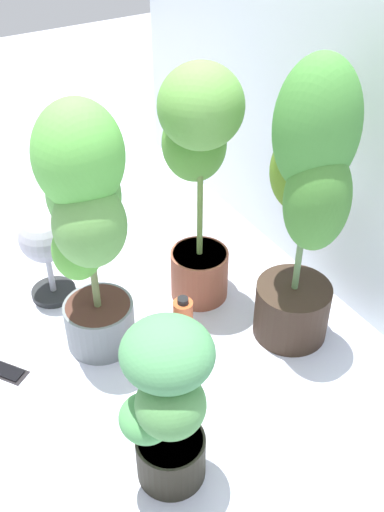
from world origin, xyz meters
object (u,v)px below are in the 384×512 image
(potted_plant_back_center, at_px, (308,196))
(cell_phone, at_px, (7,372))
(potted_plant_front_left, at_px, (85,214))
(potted_plant_front_right, at_px, (166,398))
(potted_plant_back_left, at_px, (198,160))
(nutrient_bottle, at_px, (183,322))
(floor_fan, at_px, (45,244))

(potted_plant_back_center, height_order, cell_phone, potted_plant_back_center)
(potted_plant_front_left, height_order, potted_plant_front_right, potted_plant_front_left)
(potted_plant_back_left, height_order, potted_plant_front_right, potted_plant_back_left)
(potted_plant_back_center, relative_size, cell_phone, 6.80)
(potted_plant_back_center, relative_size, nutrient_bottle, 4.94)
(potted_plant_back_center, xyz_separation_m, potted_plant_front_right, (0.30, -0.69, -0.25))
(potted_plant_front_left, relative_size, potted_plant_front_right, 1.59)
(potted_plant_back_center, height_order, floor_fan, potted_plant_back_center)
(potted_plant_front_left, distance_m, potted_plant_front_right, 0.66)
(cell_phone, bearing_deg, potted_plant_back_left, -32.28)
(potted_plant_front_left, relative_size, nutrient_bottle, 4.41)
(cell_phone, distance_m, nutrient_bottle, 0.65)
(potted_plant_back_center, height_order, nutrient_bottle, potted_plant_back_center)
(potted_plant_front_right, distance_m, nutrient_bottle, 0.61)
(potted_plant_front_left, relative_size, cell_phone, 6.06)
(potted_plant_front_left, relative_size, floor_fan, 2.48)
(potted_plant_back_left, bearing_deg, cell_phone, -86.79)
(potted_plant_front_left, distance_m, floor_fan, 0.47)
(potted_plant_back_left, height_order, potted_plant_back_center, potted_plant_back_center)
(floor_fan, xyz_separation_m, nutrient_bottle, (0.51, 0.32, -0.16))
(potted_plant_back_left, xyz_separation_m, floor_fan, (-0.27, -0.52, -0.34))
(potted_plant_front_left, bearing_deg, potted_plant_back_center, 63.34)
(floor_fan, bearing_deg, potted_plant_back_center, 139.62)
(nutrient_bottle, bearing_deg, potted_plant_back_left, 138.97)
(potted_plant_front_left, xyz_separation_m, cell_phone, (-0.03, -0.35, -0.57))
(potted_plant_back_center, distance_m, floor_fan, 1.03)
(potted_plant_back_center, xyz_separation_m, cell_phone, (-0.35, -0.99, -0.60))
(potted_plant_back_center, bearing_deg, cell_phone, -109.22)
(potted_plant_front_left, height_order, potted_plant_back_center, potted_plant_back_center)
(potted_plant_back_center, bearing_deg, potted_plant_back_left, -155.99)
(potted_plant_back_left, relative_size, potted_plant_front_right, 1.61)
(potted_plant_back_left, bearing_deg, potted_plant_back_center, 24.01)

